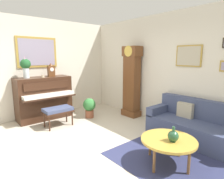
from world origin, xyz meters
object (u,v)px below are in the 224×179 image
couch (196,126)px  grandfather_clock (132,83)px  green_jug (173,136)px  coffee_table (169,141)px  potted_plant (89,107)px  mantel_clock (51,70)px  flower_vase (26,66)px  piano_bench (58,111)px  teacup (43,76)px  piano (44,98)px

couch → grandfather_clock: bearing=174.8°
couch → green_jug: size_ratio=7.92×
grandfather_clock → coffee_table: size_ratio=2.31×
potted_plant → grandfather_clock: bearing=57.7°
coffee_table → mantel_clock: mantel_clock is taller
coffee_table → flower_vase: size_ratio=1.52×
grandfather_clock → mantel_clock: (-1.41, -1.79, 0.38)m
flower_vase → potted_plant: flower_vase is taller
mantel_clock → potted_plant: (0.76, 0.75, -1.03)m
piano_bench → green_jug: green_jug is taller
green_jug → couch: bearing=100.1°
grandfather_clock → mantel_clock: grandfather_clock is taller
coffee_table → green_jug: size_ratio=3.67×
flower_vase → mantel_clock: bearing=90.0°
teacup → green_jug: bearing=10.2°
piano_bench → couch: size_ratio=0.37×
grandfather_clock → green_jug: 2.68m
couch → mantel_clock: (-3.44, -1.61, 1.04)m
teacup → potted_plant: size_ratio=0.21×
coffee_table → mantel_clock: size_ratio=2.32×
potted_plant → coffee_table: bearing=-6.9°
coffee_table → potted_plant: 2.83m
couch → potted_plant: bearing=-162.4°
piano_bench → mantel_clock: mantel_clock is taller
piano → mantel_clock: bearing=89.6°
couch → mantel_clock: bearing=-155.0°
green_jug → flower_vase: bearing=-163.9°
flower_vase → green_jug: bearing=16.1°
piano_bench → couch: 3.19m
green_jug → potted_plant: green_jug is taller
couch → coffee_table: couch is taller
teacup → piano_bench: bearing=3.0°
piano → potted_plant: bearing=52.9°
piano → green_jug: 3.72m
piano_bench → green_jug: 2.90m
coffee_table → flower_vase: bearing=-163.2°
potted_plant → piano_bench: bearing=-85.9°
grandfather_clock → couch: grandfather_clock is taller
piano → grandfather_clock: (1.41, 2.04, 0.37)m
piano → green_jug: piano is taller
mantel_clock → potted_plant: mantel_clock is taller
piano_bench → mantel_clock: size_ratio=1.84×
piano → piano_bench: 0.85m
teacup → flower_vase: bearing=-97.9°
couch → teacup: teacup is taller
couch → flower_vase: size_ratio=3.28×
piano_bench → teacup: size_ratio=6.03×
grandfather_clock → coffee_table: bearing=-32.6°
couch → green_jug: bearing=-79.9°
mantel_clock → coffee_table: bearing=6.6°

